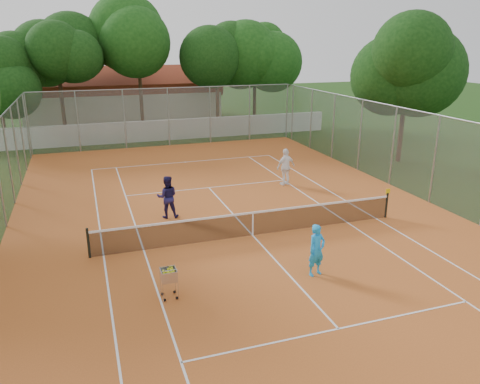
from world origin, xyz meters
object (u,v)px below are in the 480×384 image
object	(u,v)px
clubhouse	(123,97)
player_far_right	(286,167)
ball_hopper	(169,282)
player_near	(317,250)
tennis_net	(253,223)
player_far_left	(167,197)

from	to	relation	value
clubhouse	player_far_right	bearing A→B (deg)	-75.88
ball_hopper	player_near	bearing A→B (deg)	2.58
tennis_net	player_near	world-z (taller)	player_near
tennis_net	player_near	distance (m)	3.66
clubhouse	player_far_right	size ratio (longest dim) A/B	8.68
tennis_net	player_far_left	xyz separation A→B (m)	(-2.69, 2.96, 0.41)
player_far_left	player_far_right	world-z (taller)	player_far_right
player_far_left	clubhouse	bearing A→B (deg)	-81.62
ball_hopper	tennis_net	bearing A→B (deg)	45.77
player_far_right	player_near	bearing A→B (deg)	56.27
clubhouse	player_near	world-z (taller)	clubhouse
clubhouse	player_near	size ratio (longest dim) A/B	9.76
player_near	tennis_net	bearing A→B (deg)	89.44
player_near	player_far_right	world-z (taller)	player_far_right
tennis_net	player_far_left	world-z (taller)	player_far_left
ball_hopper	clubhouse	bearing A→B (deg)	90.41
player_near	player_far_left	bearing A→B (deg)	104.82
tennis_net	player_far_left	size ratio (longest dim) A/B	6.62
player_near	ball_hopper	bearing A→B (deg)	165.47
clubhouse	player_far_left	size ratio (longest dim) A/B	9.14
player_far_right	player_far_left	bearing A→B (deg)	6.98
player_near	player_far_right	xyz separation A→B (m)	(3.06, 9.21, 0.10)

